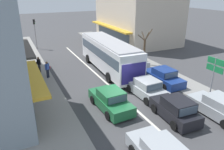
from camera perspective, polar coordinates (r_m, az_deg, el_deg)
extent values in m
plane|color=#3F3F42|center=(17.37, 3.26, -6.34)|extent=(140.00, 140.00, 0.00)
cube|color=silver|center=(20.62, -2.04, -1.61)|extent=(0.20, 28.00, 0.01)
cube|color=gray|center=(21.04, -21.59, -2.53)|extent=(5.20, 44.00, 0.14)
cube|color=gray|center=(25.07, 9.22, 2.56)|extent=(2.80, 44.00, 0.12)
cube|color=gold|center=(15.32, -19.91, -0.52)|extent=(1.10, 6.89, 0.20)
cube|color=#425160|center=(15.80, -20.82, -5.14)|extent=(0.06, 5.99, 1.80)
cube|color=#4C4742|center=(23.28, -21.74, 6.59)|extent=(1.10, 7.91, 0.20)
cube|color=#425160|center=(23.60, -22.31, 3.40)|extent=(0.06, 6.88, 1.80)
cube|color=beige|center=(36.24, 6.53, 16.45)|extent=(8.65, 13.45, 9.87)
cube|color=gold|center=(34.28, -0.61, 12.52)|extent=(1.10, 12.38, 0.20)
cube|color=#425160|center=(34.68, 0.04, 10.44)|extent=(0.06, 10.76, 1.80)
cube|color=silver|center=(22.85, -0.87, 5.42)|extent=(2.86, 10.88, 2.70)
cube|color=#425160|center=(22.74, -0.88, 6.40)|extent=(2.88, 10.45, 0.90)
cube|color=navy|center=(18.28, 5.70, 0.43)|extent=(2.25, 0.13, 1.76)
cube|color=#A8A8AC|center=(22.50, -0.89, 8.87)|extent=(2.70, 10.01, 0.12)
cylinder|color=black|center=(25.83, -6.30, 4.27)|extent=(0.29, 0.97, 0.96)
cylinder|color=black|center=(26.64, -1.15, 4.93)|extent=(0.29, 0.97, 0.96)
cylinder|color=black|center=(20.22, -0.88, -0.61)|extent=(0.29, 0.97, 0.96)
cylinder|color=black|center=(21.24, 5.36, 0.41)|extent=(0.29, 0.97, 0.96)
cube|color=#9EA3A8|center=(17.88, 8.95, -3.91)|extent=(1.88, 4.26, 0.72)
cube|color=#9EA3A8|center=(17.53, 9.27, -2.09)|extent=(1.63, 1.86, 0.60)
cube|color=#425160|center=(18.21, 7.56, -1.07)|extent=(1.44, 0.12, 0.51)
cube|color=#425160|center=(16.88, 11.11, -3.19)|extent=(1.41, 0.11, 0.48)
cylinder|color=black|center=(18.45, 4.45, -3.54)|extent=(0.20, 0.63, 0.62)
cylinder|color=black|center=(19.35, 8.79, -2.50)|extent=(0.20, 0.63, 0.62)
cylinder|color=black|center=(16.61, 9.06, -6.79)|extent=(0.20, 0.63, 0.62)
cylinder|color=black|center=(17.60, 13.61, -5.44)|extent=(0.20, 0.63, 0.62)
cube|color=#9EA3A8|center=(11.02, 13.37, -18.33)|extent=(1.60, 1.84, 0.60)
cube|color=#425160|center=(11.58, 10.57, -15.81)|extent=(1.44, 0.09, 0.51)
cylinder|color=black|center=(12.80, 12.48, -16.68)|extent=(0.19, 0.62, 0.62)
cube|color=#1E6638|center=(15.89, -0.40, -7.06)|extent=(1.92, 4.28, 0.72)
cube|color=#1E6638|center=(15.51, -0.23, -5.08)|extent=(1.65, 1.87, 0.60)
cube|color=#425160|center=(16.24, -1.76, -3.79)|extent=(1.44, 0.13, 0.51)
cube|color=#425160|center=(14.79, 1.45, -6.49)|extent=(1.41, 0.13, 0.48)
cylinder|color=black|center=(16.67, -5.07, -6.47)|extent=(0.21, 0.63, 0.62)
cylinder|color=black|center=(17.33, 0.18, -5.23)|extent=(0.21, 0.63, 0.62)
cylinder|color=black|center=(14.69, -1.09, -10.59)|extent=(0.21, 0.63, 0.62)
cylinder|color=black|center=(15.43, 4.68, -8.94)|extent=(0.21, 0.63, 0.62)
cube|color=black|center=(15.34, 15.92, -9.08)|extent=(1.82, 3.78, 0.76)
cube|color=black|center=(14.80, 16.90, -7.27)|extent=(1.61, 1.97, 0.64)
cube|color=#425160|center=(15.46, 14.68, -5.72)|extent=(1.40, 0.13, 0.54)
cube|color=#425160|center=(14.18, 19.35, -8.94)|extent=(1.37, 0.13, 0.51)
cylinder|color=black|center=(15.77, 10.99, -8.58)|extent=(0.21, 0.63, 0.62)
cylinder|color=black|center=(16.64, 15.77, -7.32)|extent=(0.21, 0.63, 0.62)
cylinder|color=black|center=(14.27, 15.92, -12.58)|extent=(0.21, 0.63, 0.62)
cylinder|color=black|center=(15.24, 20.89, -10.89)|extent=(0.21, 0.63, 0.62)
cube|color=#9EA3A8|center=(16.64, 25.93, -8.05)|extent=(1.79, 4.23, 0.72)
cube|color=#9EA3A8|center=(16.30, 26.57, -6.17)|extent=(1.59, 1.83, 0.60)
cube|color=#425160|center=(16.78, 24.14, -4.95)|extent=(1.44, 0.09, 0.51)
cylinder|color=black|center=(16.81, 20.65, -7.66)|extent=(0.19, 0.62, 0.62)
cylinder|color=black|center=(18.01, 24.46, -6.24)|extent=(0.19, 0.62, 0.62)
cube|color=navy|center=(20.45, 13.19, -0.87)|extent=(1.79, 4.23, 0.72)
cube|color=navy|center=(20.15, 13.53, 0.77)|extent=(1.59, 1.83, 0.60)
cube|color=#425160|center=(20.81, 11.94, 1.58)|extent=(1.44, 0.09, 0.51)
cube|color=#425160|center=(19.50, 15.22, -0.10)|extent=(1.40, 0.08, 0.48)
cylinder|color=black|center=(20.95, 9.17, -0.60)|extent=(0.19, 0.62, 0.62)
cylinder|color=black|center=(21.94, 12.85, 0.17)|extent=(0.19, 0.62, 0.62)
cylinder|color=black|center=(19.14, 13.49, -3.15)|extent=(0.19, 0.62, 0.62)
cylinder|color=black|center=(20.22, 17.27, -2.18)|extent=(0.19, 0.62, 0.62)
cube|color=#9EA3A8|center=(24.78, 5.39, 3.64)|extent=(1.92, 4.56, 0.76)
cube|color=#9EA3A8|center=(24.28, 5.85, 5.02)|extent=(1.73, 2.66, 0.68)
cube|color=#425160|center=(25.39, 4.41, 5.81)|extent=(1.51, 0.12, 0.58)
cube|color=#425160|center=(23.19, 7.42, 4.15)|extent=(1.48, 0.11, 0.54)
cylinder|color=black|center=(25.61, 2.21, 3.83)|extent=(0.20, 0.63, 0.62)
cylinder|color=black|center=(26.38, 5.67, 4.27)|extent=(0.20, 0.63, 0.62)
cylinder|color=black|center=(23.33, 5.04, 1.95)|extent=(0.20, 0.63, 0.62)
cylinder|color=black|center=(24.18, 8.73, 2.49)|extent=(0.20, 0.63, 0.62)
cube|color=silver|center=(29.89, -0.30, 6.85)|extent=(1.82, 4.24, 0.72)
cube|color=silver|center=(29.63, -0.22, 8.04)|extent=(1.60, 1.84, 0.60)
cube|color=#425160|center=(30.46, -0.93, 8.41)|extent=(1.44, 0.09, 0.51)
cube|color=#425160|center=(28.82, 0.53, 7.65)|extent=(1.41, 0.09, 0.48)
cylinder|color=black|center=(30.74, -2.73, 6.87)|extent=(0.19, 0.62, 0.62)
cylinder|color=black|center=(31.39, 0.22, 7.20)|extent=(0.19, 0.62, 0.62)
cylinder|color=black|center=(28.49, -0.86, 5.70)|extent=(0.19, 0.62, 0.62)
cylinder|color=black|center=(29.19, 2.26, 6.07)|extent=(0.19, 0.62, 0.62)
cylinder|color=gray|center=(33.29, -19.38, 10.00)|extent=(0.12, 0.12, 4.20)
cube|color=black|center=(33.02, -19.76, 12.96)|extent=(0.24, 0.24, 0.68)
sphere|color=black|center=(33.01, -19.57, 13.39)|extent=(0.13, 0.13, 0.13)
sphere|color=black|center=(33.03, -19.52, 13.01)|extent=(0.13, 0.13, 0.13)
sphere|color=green|center=(33.06, -19.47, 12.63)|extent=(0.13, 0.13, 0.13)
cylinder|color=gray|center=(17.78, 24.71, -1.34)|extent=(0.10, 0.10, 3.60)
cube|color=#19753D|center=(17.29, 25.53, 3.22)|extent=(0.08, 1.40, 0.44)
cube|color=white|center=(17.32, 25.62, 3.24)|extent=(0.01, 1.10, 0.10)
cube|color=#19753D|center=(17.45, 25.24, 1.51)|extent=(0.08, 1.40, 0.44)
cube|color=white|center=(17.48, 25.33, 1.53)|extent=(0.01, 1.10, 0.10)
cylinder|color=brown|center=(24.69, 8.41, 5.65)|extent=(0.24, 0.24, 2.86)
cylinder|color=brown|center=(24.53, 8.21, 10.03)|extent=(0.10, 0.75, 0.92)
cylinder|color=brown|center=(24.47, 9.54, 10.31)|extent=(0.95, 0.10, 1.24)
cylinder|color=brown|center=(23.97, 9.11, 9.90)|extent=(0.10, 0.75, 1.07)
cylinder|color=brown|center=(24.03, 7.72, 9.62)|extent=(0.97, 0.10, 0.78)
cylinder|color=#333338|center=(23.41, -18.29, 1.62)|extent=(0.14, 0.14, 0.84)
cylinder|color=#333338|center=(23.56, -18.53, 1.72)|extent=(0.14, 0.14, 0.84)
cube|color=black|center=(23.27, -18.61, 3.29)|extent=(0.35, 0.42, 0.56)
sphere|color=brown|center=(23.15, -18.73, 4.23)|extent=(0.22, 0.22, 0.22)
cylinder|color=black|center=(23.07, -18.28, 3.18)|extent=(0.09, 0.09, 0.54)
cylinder|color=black|center=(23.46, -18.93, 3.40)|extent=(0.09, 0.09, 0.54)
cube|color=brown|center=(23.57, -19.01, 3.00)|extent=(0.26, 0.19, 0.22)
cylinder|color=#232838|center=(21.75, -16.55, 0.31)|extent=(0.14, 0.14, 0.84)
cylinder|color=#232838|center=(21.88, -16.25, 0.47)|extent=(0.14, 0.14, 0.84)
cube|color=#3351A8|center=(21.58, -16.59, 2.12)|extent=(0.42, 0.40, 0.56)
sphere|color=brown|center=(21.45, -16.71, 3.13)|extent=(0.22, 0.22, 0.22)
cylinder|color=#3351A8|center=(21.41, -17.00, 1.92)|extent=(0.09, 0.09, 0.54)
cylinder|color=#3351A8|center=(21.75, -16.19, 2.32)|extent=(0.09, 0.09, 0.54)
cube|color=maroon|center=(21.87, -16.07, 1.93)|extent=(0.23, 0.25, 0.22)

